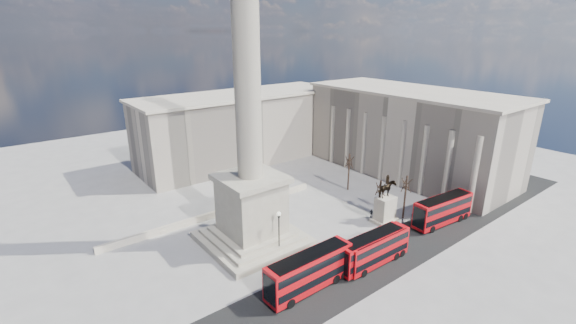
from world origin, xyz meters
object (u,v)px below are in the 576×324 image
Objects in this scene: red_bus_c at (372,249)px; equestrian_statue at (385,206)px; nelsons_column at (250,162)px; red_bus_a at (310,271)px; red_bus_b at (377,249)px; pedestrian_walking at (402,223)px; pedestrian_standing at (412,219)px; pedestrian_crossing at (372,213)px; victorian_lamp at (279,230)px; red_bus_d at (443,210)px.

equestrian_statue is at bearing 32.86° from red_bus_c.
red_bus_a is (-0.57, -13.96, -10.33)m from nelsons_column.
red_bus_b is 0.98× the size of red_bus_c.
red_bus_c is 1.32× the size of equestrian_statue.
red_bus_b is 12.24m from pedestrian_walking.
red_bus_a is at bearing 173.50° from red_bus_b.
red_bus_b is at bearing -4.69° from pedestrian_standing.
equestrian_statue is at bearing 103.33° from pedestrian_walking.
pedestrian_crossing is (20.64, -5.82, -12.15)m from nelsons_column.
nelsons_column is at bearing 159.03° from equestrian_statue.
pedestrian_walking is at bearing 167.36° from pedestrian_crossing.
red_bus_c is at bearing -57.31° from nelsons_column.
pedestrian_crossing is at bearing 103.35° from equestrian_statue.
nelsons_column reaches higher than pedestrian_standing.
nelsons_column reaches higher than victorian_lamp.
red_bus_a is 7.52× the size of pedestrian_walking.
red_bus_a is 22.79m from pedestrian_crossing.
pedestrian_standing is at bearing -25.47° from nelsons_column.
pedestrian_standing is (2.36, -0.17, 0.08)m from pedestrian_walking.
red_bus_d is at bearing -18.11° from victorian_lamp.
pedestrian_crossing is at bearing -78.76° from pedestrian_standing.
pedestrian_walking is at bearing -27.48° from nelsons_column.
victorian_lamp is at bearing 134.49° from red_bus_b.
victorian_lamp is (0.96, -5.53, -8.87)m from nelsons_column.
equestrian_statue reaches higher than pedestrian_standing.
pedestrian_walking is at bearing 159.96° from red_bus_d.
red_bus_d is at bearing 3.90° from red_bus_b.
nelsons_column reaches higher than pedestrian_walking.
nelsons_column is at bearing 124.19° from red_bus_c.
victorian_lamp is 24.14m from pedestrian_standing.
red_bus_d is 6.76× the size of pedestrian_standing.
pedestrian_walking is (-6.46, 3.12, -1.70)m from red_bus_d.
equestrian_statue reaches higher than red_bus_d.
red_bus_d reaches higher than pedestrian_walking.
red_bus_c is 7.29× the size of pedestrian_crossing.
red_bus_b is at bearing -171.28° from red_bus_d.
red_bus_a is 10.34m from red_bus_c.
nelsons_column is at bearing 87.02° from red_bus_a.
red_bus_a is at bearing -14.71° from pedestrian_standing.
red_bus_a reaches higher than red_bus_b.
pedestrian_standing is (23.18, -5.97, -3.16)m from victorian_lamp.
pedestrian_crossing is at bearing 43.77° from red_bus_b.
pedestrian_walking is (0.60, -3.21, -2.14)m from equestrian_statue.
red_bus_d reaches higher than pedestrian_crossing.
red_bus_c is at bearing 106.01° from pedestrian_crossing.
red_bus_b is 6.16× the size of pedestrian_standing.
nelsons_column is 17.37m from red_bus_a.
pedestrian_standing is (24.14, -11.50, -12.03)m from nelsons_column.
red_bus_d is (28.24, -14.45, -10.41)m from nelsons_column.
victorian_lamp reaches higher than pedestrian_standing.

